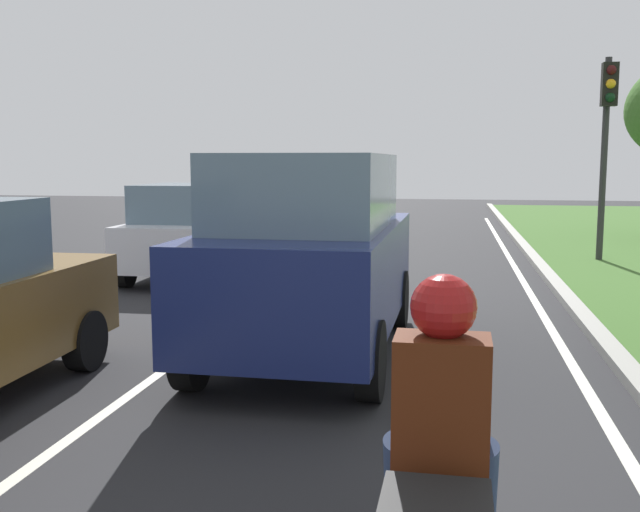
# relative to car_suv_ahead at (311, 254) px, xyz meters

# --- Properties ---
(ground_plane) EXTENTS (60.00, 60.00, 0.00)m
(ground_plane) POSITION_rel_car_suv_ahead_xyz_m (-0.71, 4.79, -1.17)
(ground_plane) COLOR #262628
(lane_line_center) EXTENTS (0.12, 32.00, 0.01)m
(lane_line_center) POSITION_rel_car_suv_ahead_xyz_m (-1.41, 4.79, -1.16)
(lane_line_center) COLOR silver
(lane_line_center) RESTS_ON ground
(lane_line_right_edge) EXTENTS (0.12, 32.00, 0.01)m
(lane_line_right_edge) POSITION_rel_car_suv_ahead_xyz_m (2.89, 4.79, -1.16)
(lane_line_right_edge) COLOR silver
(lane_line_right_edge) RESTS_ON ground
(curb_right) EXTENTS (0.24, 48.00, 0.12)m
(curb_right) POSITION_rel_car_suv_ahead_xyz_m (3.39, 4.79, -1.11)
(curb_right) COLOR #9E9B93
(curb_right) RESTS_ON ground
(car_suv_ahead) EXTENTS (2.01, 4.52, 2.28)m
(car_suv_ahead) POSITION_rel_car_suv_ahead_xyz_m (0.00, 0.00, 0.00)
(car_suv_ahead) COLOR navy
(car_suv_ahead) RESTS_ON ground
(car_hatchback_far) EXTENTS (1.77, 3.72, 1.78)m
(car_hatchback_far) POSITION_rel_car_suv_ahead_xyz_m (-3.33, 5.01, -0.28)
(car_hatchback_far) COLOR silver
(car_hatchback_far) RESTS_ON ground
(rider_person) EXTENTS (0.50, 0.40, 1.16)m
(rider_person) POSITION_rel_car_suv_ahead_xyz_m (1.53, -4.96, 0.02)
(rider_person) COLOR #4C1E0C
(rider_person) RESTS_ON ground
(traffic_light_near_right) EXTENTS (0.32, 0.50, 4.39)m
(traffic_light_near_right) POSITION_rel_car_suv_ahead_xyz_m (4.77, 8.53, 1.86)
(traffic_light_near_right) COLOR #2D2D2D
(traffic_light_near_right) RESTS_ON ground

